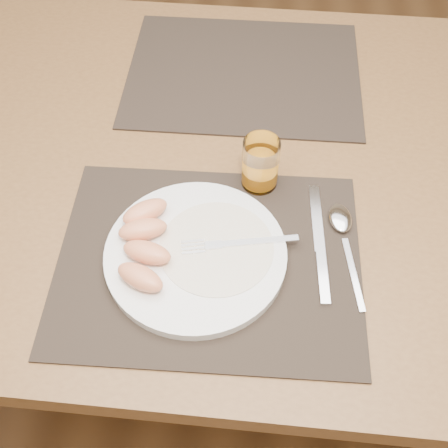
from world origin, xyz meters
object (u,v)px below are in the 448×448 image
table (235,187)px  knife (320,251)px  juice_glass (260,166)px  placemat_near (209,261)px  plate (196,255)px  placemat_far (244,73)px  fork (230,244)px  spoon (342,226)px

table → knife: bearing=-53.1°
juice_glass → placemat_near: bearing=-112.0°
plate → juice_glass: (0.08, 0.16, 0.03)m
knife → placemat_far: bearing=109.7°
plate → juice_glass: juice_glass is taller
table → placemat_far: size_ratio=3.11×
table → knife: 0.25m
placemat_far → juice_glass: bearing=-80.5°
placemat_far → table: bearing=-88.9°
table → fork: (0.01, -0.20, 0.11)m
placemat_near → placemat_far: 0.44m
spoon → knife: bearing=-124.3°
placemat_near → plate: size_ratio=1.67×
placemat_near → fork: bearing=33.8°
placemat_near → fork: size_ratio=2.58×
knife → juice_glass: bearing=127.4°
juice_glass → spoon: bearing=-31.6°
table → spoon: (0.18, -0.14, 0.09)m
plate → juice_glass: bearing=61.8°
placemat_near → placemat_far: size_ratio=1.00×
placemat_far → knife: bearing=-70.3°
plate → knife: 0.19m
plate → spoon: bearing=19.3°
plate → juice_glass: size_ratio=3.02×
knife → juice_glass: 0.17m
fork → placemat_far: bearing=91.5°
table → placemat_near: 0.24m
placemat_far → spoon: 0.40m
placemat_near → fork: 0.04m
table → plate: bearing=-100.9°
spoon → placemat_far: bearing=116.5°
knife → fork: bearing=-175.7°
table → plate: 0.24m
placemat_far → placemat_near: bearing=-92.3°
knife → juice_glass: juice_glass is taller
juice_glass → table: bearing=125.7°
fork → plate: bearing=-160.6°
placemat_far → plate: size_ratio=1.67×
fork → spoon: bearing=19.3°
fork → spoon: (0.17, 0.06, -0.01)m
placemat_near → spoon: size_ratio=2.34×
spoon → table: bearing=141.2°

